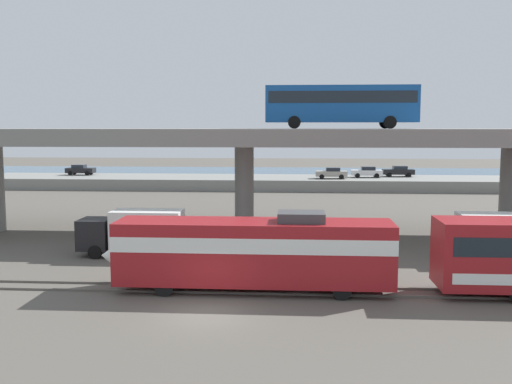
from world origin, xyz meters
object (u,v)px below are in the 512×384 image
object	(u,v)px
service_truck_west	(510,236)
parked_car_0	(332,173)
service_truck_east	(134,231)
parked_car_3	(367,172)
transit_bus_on_overpass	(341,103)
parked_car_1	(399,171)
train_locomotive	(240,249)
parked_car_2	(80,170)

from	to	relation	value
service_truck_west	parked_car_0	xyz separation A→B (m)	(-8.75, 41.57, 0.64)
service_truck_east	parked_car_3	distance (m)	48.23
transit_bus_on_overpass	parked_car_0	size ratio (longest dim) A/B	2.86
parked_car_1	transit_bus_on_overpass	bearing A→B (deg)	73.03
service_truck_west	service_truck_east	bearing A→B (deg)	180.00
parked_car_3	train_locomotive	bearing A→B (deg)	76.28
service_truck_west	train_locomotive	bearing A→B (deg)	-154.71
train_locomotive	parked_car_2	xyz separation A→B (m)	(-28.36, 52.65, 0.09)
transit_bus_on_overpass	parked_car_0	world-z (taller)	transit_bus_on_overpass
transit_bus_on_overpass	train_locomotive	bearing A→B (deg)	-109.70
transit_bus_on_overpass	parked_car_1	xyz separation A→B (m)	(10.75, 35.22, -8.12)
train_locomotive	parked_car_3	world-z (taller)	train_locomotive
train_locomotive	parked_car_1	xyz separation A→B (m)	(17.16, 53.12, 0.09)
train_locomotive	transit_bus_on_overpass	world-z (taller)	transit_bus_on_overpass
transit_bus_on_overpass	service_truck_east	bearing A→B (deg)	-144.37
train_locomotive	parked_car_0	distance (m)	49.89
service_truck_east	parked_car_0	distance (m)	44.33
parked_car_3	service_truck_west	bearing A→B (deg)	94.97
service_truck_west	parked_car_3	xyz separation A→B (m)	(-3.80, 43.72, 0.64)
train_locomotive	service_truck_west	distance (m)	18.11
parked_car_1	parked_car_3	bearing A→B (deg)	19.95
service_truck_east	parked_car_1	distance (m)	51.79
train_locomotive	parked_car_2	world-z (taller)	train_locomotive
transit_bus_on_overpass	parked_car_2	bearing A→B (deg)	135.02
train_locomotive	transit_bus_on_overpass	size ratio (longest dim) A/B	1.27
train_locomotive	parked_car_2	bearing A→B (deg)	-61.69
service_truck_east	parked_car_1	xyz separation A→B (m)	(24.94, 45.39, 0.64)
train_locomotive	service_truck_east	size ratio (longest dim) A/B	2.24
transit_bus_on_overpass	service_truck_east	xyz separation A→B (m)	(-14.19, -10.17, -8.77)
parked_car_1	parked_car_3	distance (m)	4.89
parked_car_1	parked_car_2	xyz separation A→B (m)	(-45.52, -0.47, -0.00)
parked_car_0	parked_car_3	xyz separation A→B (m)	(4.95, 2.15, -0.00)
train_locomotive	parked_car_1	size ratio (longest dim) A/B	3.52
transit_bus_on_overpass	parked_car_2	world-z (taller)	transit_bus_on_overpass
train_locomotive	parked_car_0	world-z (taller)	train_locomotive
service_truck_west	parked_car_2	bearing A→B (deg)	134.87
parked_car_0	parked_car_2	bearing A→B (deg)	-5.32
transit_bus_on_overpass	service_truck_west	size ratio (longest dim) A/B	1.76
service_truck_west	parked_car_1	world-z (taller)	service_truck_west
service_truck_west	parked_car_1	xyz separation A→B (m)	(0.80, 45.39, 0.64)
train_locomotive	transit_bus_on_overpass	bearing A→B (deg)	-109.70
parked_car_1	parked_car_2	world-z (taller)	same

